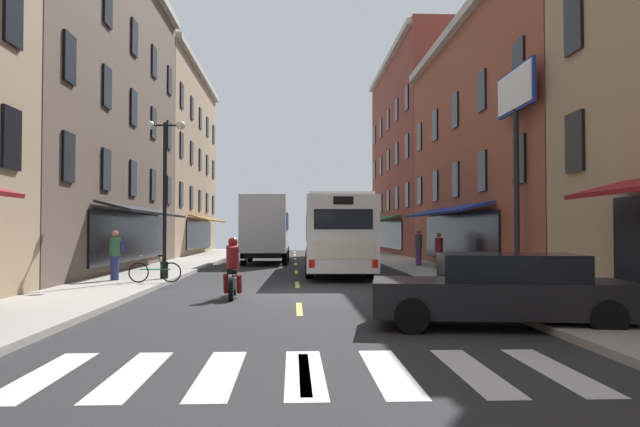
{
  "coord_description": "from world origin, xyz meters",
  "views": [
    {
      "loc": [
        -0.15,
        -18.01,
        1.84
      ],
      "look_at": [
        0.93,
        6.43,
        2.53
      ],
      "focal_mm": 34.54,
      "sensor_mm": 36.0,
      "label": 1
    }
  ],
  "objects_px": {
    "billboard_sign": "(516,117)",
    "box_truck": "(266,229)",
    "motorcycle_rider": "(233,272)",
    "street_lamp_twin": "(165,191)",
    "sedan_near": "(502,290)",
    "bicycle_near": "(155,271)",
    "transit_bus": "(336,234)",
    "pedestrian_mid": "(439,250)",
    "pedestrian_far": "(419,247)",
    "pedestrian_near": "(115,254)",
    "sedan_mid": "(274,246)"
  },
  "relations": [
    {
      "from": "transit_bus",
      "to": "pedestrian_mid",
      "type": "relative_size",
      "value": 7.09
    },
    {
      "from": "motorcycle_rider",
      "to": "street_lamp_twin",
      "type": "distance_m",
      "value": 6.45
    },
    {
      "from": "box_truck",
      "to": "pedestrian_near",
      "type": "distance_m",
      "value": 13.9
    },
    {
      "from": "billboard_sign",
      "to": "pedestrian_far",
      "type": "height_order",
      "value": "billboard_sign"
    },
    {
      "from": "pedestrian_mid",
      "to": "pedestrian_far",
      "type": "height_order",
      "value": "pedestrian_far"
    },
    {
      "from": "transit_bus",
      "to": "box_truck",
      "type": "relative_size",
      "value": 1.64
    },
    {
      "from": "sedan_mid",
      "to": "bicycle_near",
      "type": "height_order",
      "value": "sedan_mid"
    },
    {
      "from": "billboard_sign",
      "to": "sedan_mid",
      "type": "height_order",
      "value": "billboard_sign"
    },
    {
      "from": "box_truck",
      "to": "bicycle_near",
      "type": "bearing_deg",
      "value": -102.05
    },
    {
      "from": "box_truck",
      "to": "sedan_mid",
      "type": "height_order",
      "value": "box_truck"
    },
    {
      "from": "bicycle_near",
      "to": "transit_bus",
      "type": "bearing_deg",
      "value": 45.39
    },
    {
      "from": "sedan_mid",
      "to": "pedestrian_near",
      "type": "relative_size",
      "value": 2.55
    },
    {
      "from": "box_truck",
      "to": "street_lamp_twin",
      "type": "relative_size",
      "value": 1.24
    },
    {
      "from": "transit_bus",
      "to": "bicycle_near",
      "type": "height_order",
      "value": "transit_bus"
    },
    {
      "from": "motorcycle_rider",
      "to": "street_lamp_twin",
      "type": "height_order",
      "value": "street_lamp_twin"
    },
    {
      "from": "sedan_near",
      "to": "motorcycle_rider",
      "type": "distance_m",
      "value": 7.78
    },
    {
      "from": "transit_bus",
      "to": "sedan_mid",
      "type": "distance_m",
      "value": 18.89
    },
    {
      "from": "sedan_near",
      "to": "transit_bus",
      "type": "bearing_deg",
      "value": 97.74
    },
    {
      "from": "box_truck",
      "to": "pedestrian_near",
      "type": "relative_size",
      "value": 4.09
    },
    {
      "from": "billboard_sign",
      "to": "motorcycle_rider",
      "type": "bearing_deg",
      "value": -164.13
    },
    {
      "from": "transit_bus",
      "to": "bicycle_near",
      "type": "relative_size",
      "value": 6.67
    },
    {
      "from": "box_truck",
      "to": "pedestrian_far",
      "type": "relative_size",
      "value": 3.93
    },
    {
      "from": "box_truck",
      "to": "sedan_near",
      "type": "distance_m",
      "value": 23.7
    },
    {
      "from": "transit_bus",
      "to": "box_truck",
      "type": "bearing_deg",
      "value": 113.92
    },
    {
      "from": "motorcycle_rider",
      "to": "bicycle_near",
      "type": "xyz_separation_m",
      "value": [
        -2.88,
        3.49,
        -0.21
      ]
    },
    {
      "from": "billboard_sign",
      "to": "sedan_near",
      "type": "distance_m",
      "value": 9.78
    },
    {
      "from": "motorcycle_rider",
      "to": "street_lamp_twin",
      "type": "relative_size",
      "value": 0.37
    },
    {
      "from": "pedestrian_near",
      "to": "street_lamp_twin",
      "type": "bearing_deg",
      "value": -113.18
    },
    {
      "from": "sedan_near",
      "to": "pedestrian_mid",
      "type": "bearing_deg",
      "value": 80.77
    },
    {
      "from": "sedan_mid",
      "to": "motorcycle_rider",
      "type": "distance_m",
      "value": 28.58
    },
    {
      "from": "bicycle_near",
      "to": "pedestrian_far",
      "type": "bearing_deg",
      "value": 41.37
    },
    {
      "from": "sedan_mid",
      "to": "pedestrian_mid",
      "type": "height_order",
      "value": "pedestrian_mid"
    },
    {
      "from": "motorcycle_rider",
      "to": "pedestrian_mid",
      "type": "height_order",
      "value": "pedestrian_mid"
    },
    {
      "from": "transit_bus",
      "to": "pedestrian_mid",
      "type": "distance_m",
      "value": 4.69
    },
    {
      "from": "transit_bus",
      "to": "bicycle_near",
      "type": "bearing_deg",
      "value": -134.61
    },
    {
      "from": "pedestrian_mid",
      "to": "pedestrian_far",
      "type": "bearing_deg",
      "value": 88.75
    },
    {
      "from": "motorcycle_rider",
      "to": "pedestrian_far",
      "type": "distance_m",
      "value": 15.06
    },
    {
      "from": "pedestrian_near",
      "to": "pedestrian_mid",
      "type": "height_order",
      "value": "pedestrian_near"
    },
    {
      "from": "billboard_sign",
      "to": "box_truck",
      "type": "bearing_deg",
      "value": 119.92
    },
    {
      "from": "transit_bus",
      "to": "pedestrian_mid",
      "type": "xyz_separation_m",
      "value": [
        4.63,
        0.26,
        -0.74
      ]
    },
    {
      "from": "box_truck",
      "to": "sedan_mid",
      "type": "bearing_deg",
      "value": 89.37
    },
    {
      "from": "sedan_near",
      "to": "sedan_mid",
      "type": "xyz_separation_m",
      "value": [
        -5.36,
        33.96,
        0.03
      ]
    },
    {
      "from": "billboard_sign",
      "to": "pedestrian_far",
      "type": "distance_m",
      "value": 11.33
    },
    {
      "from": "sedan_near",
      "to": "billboard_sign",
      "type": "bearing_deg",
      "value": 67.78
    },
    {
      "from": "transit_bus",
      "to": "box_truck",
      "type": "distance_m",
      "value": 8.37
    },
    {
      "from": "street_lamp_twin",
      "to": "pedestrian_near",
      "type": "bearing_deg",
      "value": -159.0
    },
    {
      "from": "motorcycle_rider",
      "to": "pedestrian_far",
      "type": "xyz_separation_m",
      "value": [
        7.79,
        12.89,
        0.35
      ]
    },
    {
      "from": "pedestrian_far",
      "to": "street_lamp_twin",
      "type": "relative_size",
      "value": 0.32
    },
    {
      "from": "billboard_sign",
      "to": "street_lamp_twin",
      "type": "relative_size",
      "value": 1.24
    },
    {
      "from": "sedan_mid",
      "to": "pedestrian_near",
      "type": "height_order",
      "value": "pedestrian_near"
    }
  ]
}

